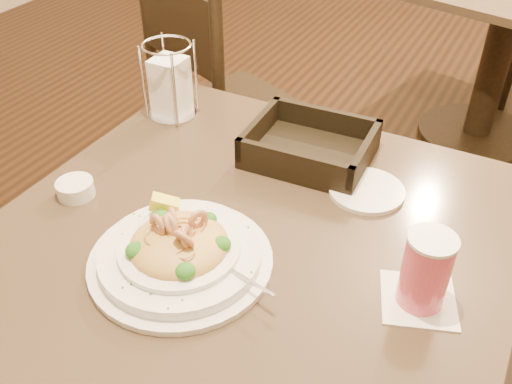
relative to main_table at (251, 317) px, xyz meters
The scene contains 9 objects.
main_table is the anchor object (origin of this frame).
background_table 1.81m from the main_table, 83.55° to the left, with size 1.09×1.09×0.72m.
dining_chair_near 0.88m from the main_table, 124.94° to the left, with size 0.55×0.55×0.93m.
pasta_bowl 0.29m from the main_table, 119.32° to the right, with size 0.34×0.31×0.10m.
drink_glass 0.42m from the main_table, ahead, with size 0.15×0.15×0.13m.
bread_basket 0.37m from the main_table, 91.36° to the left, with size 0.26×0.22×0.07m.
napkin_caddy 0.56m from the main_table, 141.72° to the left, with size 0.11×0.11×0.18m.
side_plate 0.34m from the main_table, 56.38° to the left, with size 0.15×0.15×0.01m, color white.
butter_ramekin 0.43m from the main_table, behind, with size 0.07×0.07×0.03m, color white.
Camera 1 is at (0.37, -0.67, 1.39)m, focal length 40.00 mm.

